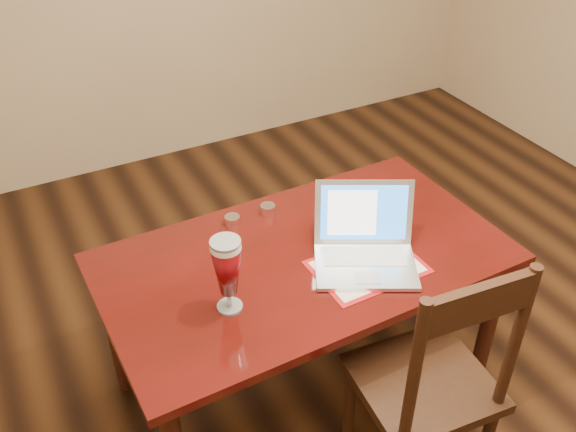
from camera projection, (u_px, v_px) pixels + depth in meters
ground at (389, 418)px, 2.63m from camera, size 5.00×5.00×0.00m
dining_table at (304, 272)px, 2.41m from camera, size 1.52×0.88×0.98m
dining_chair at (430, 384)px, 2.15m from camera, size 0.48×0.46×1.05m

